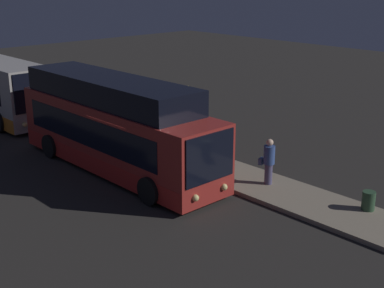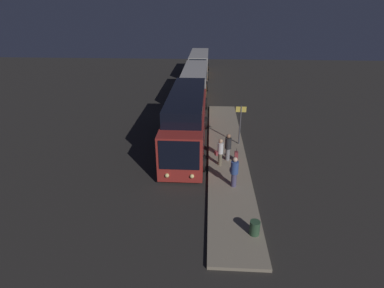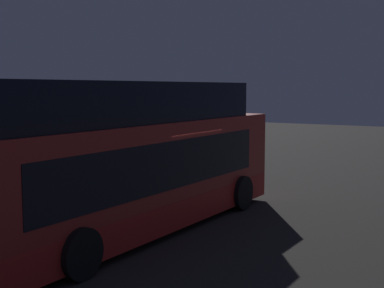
{
  "view_description": "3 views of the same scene",
  "coord_description": "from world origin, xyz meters",
  "views": [
    {
      "loc": [
        15.99,
        -11.84,
        7.71
      ],
      "look_at": [
        2.69,
        0.62,
        1.86
      ],
      "focal_mm": 50.0,
      "sensor_mm": 36.0,
      "label": 1
    },
    {
      "loc": [
        18.3,
        1.52,
        9.05
      ],
      "look_at": [
        2.69,
        0.62,
        1.86
      ],
      "focal_mm": 28.0,
      "sensor_mm": 36.0,
      "label": 2
    },
    {
      "loc": [
        -11.65,
        -8.17,
        3.64
      ],
      "look_at": [
        2.69,
        0.62,
        1.86
      ],
      "focal_mm": 50.0,
      "sensor_mm": 36.0,
      "label": 3
    }
  ],
  "objects": [
    {
      "name": "passenger_waiting",
      "position": [
        1.28,
        2.79,
        1.12
      ],
      "size": [
        0.41,
        0.41,
        1.77
      ],
      "rotation": [
        0.0,
        0.0,
        -1.62
      ],
      "color": "gray",
      "rests_on": "platform"
    },
    {
      "name": "sign_post",
      "position": [
        -1.25,
        3.72,
        1.88
      ],
      "size": [
        0.1,
        0.71,
        2.8
      ],
      "color": "#4C4C51",
      "rests_on": "platform"
    },
    {
      "name": "platform",
      "position": [
        0.0,
        2.82,
        0.08
      ],
      "size": [
        20.0,
        2.44,
        0.16
      ],
      "color": "gray",
      "rests_on": "ground"
    },
    {
      "name": "bus_third",
      "position": [
        -25.74,
        0.02,
        1.55
      ],
      "size": [
        10.34,
        2.8,
        3.11
      ],
      "color": "#B2ADA8",
      "rests_on": "ground"
    },
    {
      "name": "ground",
      "position": [
        0.0,
        0.0,
        0.0
      ],
      "size": [
        80.0,
        80.0,
        0.0
      ],
      "primitive_type": "plane",
      "color": "#2B2826"
    },
    {
      "name": "passenger_boarding",
      "position": [
        1.97,
        2.28,
        1.11
      ],
      "size": [
        0.48,
        0.59,
        1.73
      ],
      "rotation": [
        0.0,
        0.0,
        -2.77
      ],
      "color": "#6B604C",
      "rests_on": "platform"
    },
    {
      "name": "passenger_with_bags",
      "position": [
        4.33,
        2.97,
        1.1
      ],
      "size": [
        0.66,
        0.51,
        1.75
      ],
      "rotation": [
        0.0,
        0.0,
        1.84
      ],
      "color": "#4C476B",
      "rests_on": "platform"
    },
    {
      "name": "trash_bin",
      "position": [
        8.09,
        3.6,
        0.48
      ],
      "size": [
        0.44,
        0.44,
        0.65
      ],
      "color": "#2D4C33",
      "rests_on": "platform"
    },
    {
      "name": "bus_second",
      "position": [
        -13.22,
        0.02,
        1.61
      ],
      "size": [
        10.56,
        2.7,
        3.23
      ],
      "color": "#B2ADA8",
      "rests_on": "ground"
    },
    {
      "name": "suitcase",
      "position": [
        1.35,
        3.33,
        0.46
      ],
      "size": [
        0.33,
        0.21,
        0.85
      ],
      "color": "maroon",
      "rests_on": "platform"
    },
    {
      "name": "bus_lead",
      "position": [
        -1.21,
        0.02,
        1.68
      ],
      "size": [
        10.74,
        2.79,
        3.78
      ],
      "color": "maroon",
      "rests_on": "ground"
    }
  ]
}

